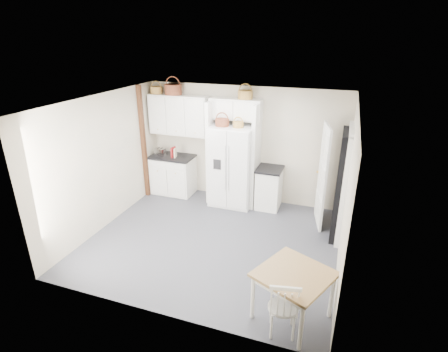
% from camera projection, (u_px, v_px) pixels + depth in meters
% --- Properties ---
extents(floor, '(4.50, 4.50, 0.00)m').
position_uv_depth(floor, '(213.00, 240.00, 6.61)').
color(floor, '#404048').
rests_on(floor, ground).
extents(ceiling, '(4.50, 4.50, 0.00)m').
position_uv_depth(ceiling, '(211.00, 102.00, 5.62)').
color(ceiling, white).
rests_on(ceiling, wall_back).
extents(wall_back, '(4.50, 0.00, 4.50)m').
position_uv_depth(wall_back, '(244.00, 145.00, 7.86)').
color(wall_back, '#B2AE9C').
rests_on(wall_back, floor).
extents(wall_left, '(0.00, 4.00, 4.00)m').
position_uv_depth(wall_left, '(105.00, 162.00, 6.80)').
color(wall_left, '#B2AE9C').
rests_on(wall_left, floor).
extents(wall_right, '(0.00, 4.00, 4.00)m').
position_uv_depth(wall_right, '(347.00, 195.00, 5.43)').
color(wall_right, '#B2AE9C').
rests_on(wall_right, floor).
extents(refrigerator, '(0.93, 0.75, 1.81)m').
position_uv_depth(refrigerator, '(233.00, 166.00, 7.74)').
color(refrigerator, white).
rests_on(refrigerator, floor).
extents(base_cab_left, '(0.97, 0.61, 0.90)m').
position_uv_depth(base_cab_left, '(173.00, 175.00, 8.43)').
color(base_cab_left, white).
rests_on(base_cab_left, floor).
extents(base_cab_right, '(0.50, 0.60, 0.88)m').
position_uv_depth(base_cab_right, '(269.00, 189.00, 7.72)').
color(base_cab_right, white).
rests_on(base_cab_right, floor).
extents(dining_table, '(1.16, 1.16, 0.73)m').
position_uv_depth(dining_table, '(292.00, 295.00, 4.68)').
color(dining_table, olive).
rests_on(dining_table, floor).
extents(windsor_chair, '(0.45, 0.43, 0.80)m').
position_uv_depth(windsor_chair, '(283.00, 307.00, 4.43)').
color(windsor_chair, white).
rests_on(windsor_chair, floor).
extents(counter_left, '(1.01, 0.66, 0.04)m').
position_uv_depth(counter_left, '(172.00, 157.00, 8.25)').
color(counter_left, black).
rests_on(counter_left, base_cab_left).
extents(counter_right, '(0.54, 0.64, 0.04)m').
position_uv_depth(counter_right, '(270.00, 169.00, 7.54)').
color(counter_right, black).
rests_on(counter_right, base_cab_right).
extents(toaster, '(0.28, 0.21, 0.17)m').
position_uv_depth(toaster, '(160.00, 152.00, 8.25)').
color(toaster, silver).
rests_on(toaster, counter_left).
extents(cookbook_red, '(0.06, 0.17, 0.25)m').
position_uv_depth(cookbook_red, '(173.00, 152.00, 8.10)').
color(cookbook_red, maroon).
rests_on(cookbook_red, counter_left).
extents(cookbook_cream, '(0.06, 0.15, 0.22)m').
position_uv_depth(cookbook_cream, '(175.00, 153.00, 8.10)').
color(cookbook_cream, beige).
rests_on(cookbook_cream, counter_left).
extents(basket_upper_a, '(0.28, 0.28, 0.16)m').
position_uv_depth(basket_upper_a, '(156.00, 90.00, 7.91)').
color(basket_upper_a, brown).
rests_on(basket_upper_a, upper_cabinet).
extents(basket_upper_b, '(0.39, 0.39, 0.23)m').
position_uv_depth(basket_upper_b, '(173.00, 89.00, 7.77)').
color(basket_upper_b, '#5D2511').
rests_on(basket_upper_b, upper_cabinet).
extents(basket_bridge_b, '(0.31, 0.31, 0.18)m').
position_uv_depth(basket_bridge_b, '(245.00, 95.00, 7.27)').
color(basket_bridge_b, brown).
rests_on(basket_bridge_b, bridge_cabinet).
extents(basket_fridge_a, '(0.30, 0.30, 0.16)m').
position_uv_depth(basket_fridge_a, '(222.00, 122.00, 7.34)').
color(basket_fridge_a, '#5D2511').
rests_on(basket_fridge_a, refrigerator).
extents(basket_fridge_b, '(0.22, 0.22, 0.12)m').
position_uv_depth(basket_fridge_b, '(238.00, 125.00, 7.24)').
color(basket_fridge_b, brown).
rests_on(basket_fridge_b, refrigerator).
extents(upper_cabinet, '(1.40, 0.34, 0.90)m').
position_uv_depth(upper_cabinet, '(179.00, 115.00, 7.94)').
color(upper_cabinet, white).
rests_on(upper_cabinet, wall_back).
extents(bridge_cabinet, '(1.12, 0.34, 0.45)m').
position_uv_depth(bridge_cabinet, '(236.00, 109.00, 7.45)').
color(bridge_cabinet, white).
rests_on(bridge_cabinet, wall_back).
extents(fridge_panel_left, '(0.08, 0.60, 2.30)m').
position_uv_depth(fridge_panel_left, '(212.00, 152.00, 7.86)').
color(fridge_panel_left, white).
rests_on(fridge_panel_left, floor).
extents(fridge_panel_right, '(0.08, 0.60, 2.30)m').
position_uv_depth(fridge_panel_right, '(256.00, 157.00, 7.55)').
color(fridge_panel_right, white).
rests_on(fridge_panel_right, floor).
extents(trim_post, '(0.09, 0.09, 2.60)m').
position_uv_depth(trim_post, '(144.00, 143.00, 7.96)').
color(trim_post, '#461E10').
rests_on(trim_post, floor).
extents(doorway_void, '(0.18, 0.85, 2.05)m').
position_uv_depth(doorway_void, '(341.00, 185.00, 6.43)').
color(doorway_void, black).
rests_on(doorway_void, floor).
extents(door_slab, '(0.21, 0.79, 2.05)m').
position_uv_depth(door_slab, '(322.00, 176.00, 6.84)').
color(door_slab, white).
rests_on(door_slab, floor).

